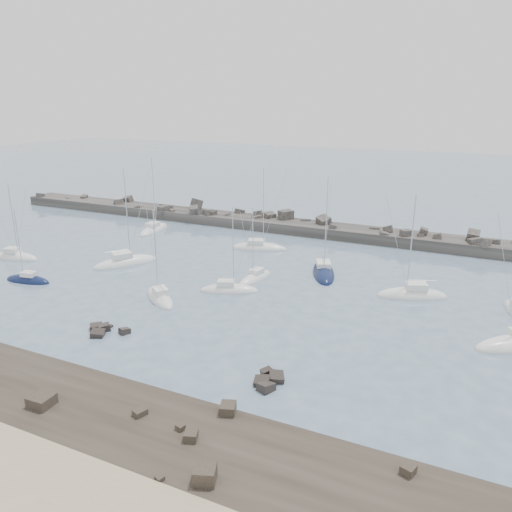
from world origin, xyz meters
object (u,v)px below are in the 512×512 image
at_px(sailboat_3, 126,263).
at_px(sailboat_4, 259,248).
at_px(sailboat_5, 160,298).
at_px(sailboat_0, 15,258).
at_px(sailboat_6, 255,278).
at_px(sailboat_2, 28,281).
at_px(sailboat_7, 229,290).
at_px(sailboat_1, 154,230).
at_px(sailboat_9, 412,296).
at_px(sailboat_8, 323,273).

bearing_deg(sailboat_3, sailboat_4, 46.83).
bearing_deg(sailboat_5, sailboat_3, 144.41).
height_order(sailboat_0, sailboat_6, sailboat_0).
relative_size(sailboat_2, sailboat_7, 0.90).
bearing_deg(sailboat_3, sailboat_5, -35.59).
xyz_separation_m(sailboat_2, sailboat_6, (27.18, 13.64, -0.00)).
xyz_separation_m(sailboat_1, sailboat_2, (0.78, -29.10, -0.01)).
bearing_deg(sailboat_6, sailboat_7, -102.28).
distance_m(sailboat_0, sailboat_2, 11.69).
bearing_deg(sailboat_9, sailboat_8, 164.32).
xyz_separation_m(sailboat_0, sailboat_8, (44.68, 13.39, -0.02)).
height_order(sailboat_0, sailboat_4, sailboat_4).
distance_m(sailboat_2, sailboat_6, 30.41).
xyz_separation_m(sailboat_0, sailboat_1, (9.06, 22.79, -0.01)).
height_order(sailboat_2, sailboat_3, sailboat_3).
height_order(sailboat_1, sailboat_8, sailboat_8).
relative_size(sailboat_3, sailboat_6, 1.40).
relative_size(sailboat_0, sailboat_4, 0.87).
bearing_deg(sailboat_7, sailboat_2, -162.39).
relative_size(sailboat_3, sailboat_9, 1.10).
xyz_separation_m(sailboat_4, sailboat_7, (4.38, -18.54, 0.00)).
height_order(sailboat_3, sailboat_4, sailboat_3).
bearing_deg(sailboat_8, sailboat_7, -127.64).
bearing_deg(sailboat_0, sailboat_6, 11.20).
xyz_separation_m(sailboat_7, sailboat_8, (8.83, 11.45, 0.00)).
distance_m(sailboat_2, sailboat_7, 27.29).
bearing_deg(sailboat_9, sailboat_0, -170.20).
distance_m(sailboat_3, sailboat_4, 21.21).
xyz_separation_m(sailboat_6, sailboat_9, (20.16, 2.56, 0.03)).
xyz_separation_m(sailboat_1, sailboat_4, (22.41, -2.30, -0.01)).
height_order(sailboat_1, sailboat_4, sailboat_1).
relative_size(sailboat_0, sailboat_3, 0.81).
height_order(sailboat_2, sailboat_5, sailboat_5).
bearing_deg(sailboat_8, sailboat_6, -141.61).
xyz_separation_m(sailboat_5, sailboat_6, (7.54, 11.27, -0.01)).
height_order(sailboat_0, sailboat_2, sailboat_0).
distance_m(sailboat_1, sailboat_7, 33.94).
distance_m(sailboat_0, sailboat_9, 58.04).
relative_size(sailboat_0, sailboat_2, 1.16).
xyz_separation_m(sailboat_3, sailboat_4, (14.51, 15.47, -0.03)).
bearing_deg(sailboat_8, sailboat_9, -15.68).
bearing_deg(sailboat_8, sailboat_1, 165.23).
bearing_deg(sailboat_6, sailboat_9, 7.22).
xyz_separation_m(sailboat_0, sailboat_6, (37.02, 7.33, -0.02)).
xyz_separation_m(sailboat_2, sailboat_8, (34.84, 19.70, 0.00)).
distance_m(sailboat_4, sailboat_7, 19.05).
bearing_deg(sailboat_8, sailboat_4, 151.76).
xyz_separation_m(sailboat_2, sailboat_9, (47.34, 16.19, 0.03)).
xyz_separation_m(sailboat_6, sailboat_7, (-1.17, -5.38, 0.00)).
bearing_deg(sailboat_1, sailboat_3, -66.04).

